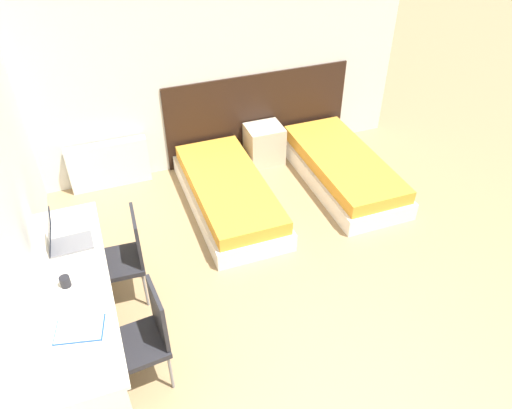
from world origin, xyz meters
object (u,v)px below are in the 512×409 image
at_px(bed_near_window, 229,194).
at_px(chair_near_laptop, 126,254).
at_px(chair_near_notebook, 145,335).
at_px(nightstand, 264,144).
at_px(laptop, 64,240).
at_px(bed_near_door, 342,169).

xyz_separation_m(bed_near_window, chair_near_laptop, (-1.28, -0.97, 0.34)).
height_order(bed_near_window, chair_near_notebook, chair_near_notebook).
height_order(bed_near_window, nightstand, nightstand).
relative_size(chair_near_laptop, laptop, 2.59).
distance_m(nightstand, chair_near_laptop, 2.69).
bearing_deg(bed_near_window, laptop, -151.06).
xyz_separation_m(bed_near_door, chair_near_notebook, (-2.77, -1.92, 0.34)).
xyz_separation_m(bed_near_door, chair_near_laptop, (-2.77, -0.97, 0.34)).
distance_m(bed_near_window, chair_near_laptop, 1.64).
xyz_separation_m(nightstand, chair_near_laptop, (-2.02, -1.75, 0.26)).
bearing_deg(chair_near_laptop, bed_near_door, 22.61).
xyz_separation_m(bed_near_door, nightstand, (-0.74, 0.78, 0.08)).
bearing_deg(chair_near_notebook, chair_near_laptop, 84.81).
bearing_deg(chair_near_laptop, chair_near_notebook, -86.80).
relative_size(bed_near_door, chair_near_notebook, 2.07).
bearing_deg(chair_near_notebook, nightstand, 47.96).
height_order(bed_near_door, chair_near_notebook, chair_near_notebook).
distance_m(chair_near_notebook, laptop, 1.11).
height_order(nightstand, chair_near_laptop, chair_near_laptop).
relative_size(bed_near_window, bed_near_door, 1.00).
xyz_separation_m(chair_near_laptop, laptop, (-0.47, 0.01, 0.32)).
bearing_deg(laptop, bed_near_door, 15.40).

